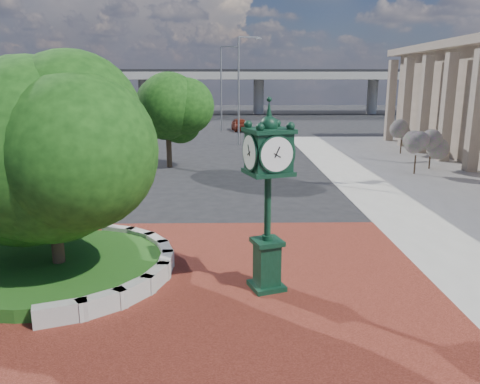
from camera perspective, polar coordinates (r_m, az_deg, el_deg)
name	(u,v)px	position (r m, az deg, el deg)	size (l,w,h in m)	color
ground	(225,273)	(14.46, -1.79, -9.83)	(200.00, 200.00, 0.00)	black
plaza	(225,286)	(13.53, -1.85, -11.42)	(12.00, 12.00, 0.04)	#5F2116
planter_wall	(136,265)	(14.64, -12.58, -8.71)	(2.96, 6.77, 0.54)	#9E9B93
grass_bed	(60,268)	(15.29, -21.11, -8.63)	(6.10, 6.10, 0.40)	#1F4513
overpass	(229,76)	(83.29, -1.38, 13.99)	(90.00, 12.00, 7.50)	#9E9B93
tree_planter	(49,152)	(14.40, -22.29, 4.51)	(5.20, 5.20, 6.33)	#38281C
tree_street	(168,119)	(31.66, -8.78, 8.80)	(4.40, 4.40, 5.45)	#38281C
post_clock	(268,190)	(12.49, 3.43, 0.26)	(1.33, 1.33, 5.22)	black
parked_car	(240,125)	(54.99, 0.01, 8.23)	(1.72, 4.28, 1.46)	#5E1A0D
street_lamp_near	(241,83)	(42.45, 0.13, 13.20)	(2.09, 0.70, 9.45)	slate
street_lamp_far	(223,82)	(55.06, -2.08, 13.27)	(2.11, 0.63, 9.50)	slate
shrub_near	(416,149)	(30.94, 20.68, 4.92)	(1.20, 1.20, 2.20)	#38281C
shrub_mid	(431,145)	(33.11, 22.27, 5.29)	(1.20, 1.20, 2.20)	#38281C
shrub_far	(402,134)	(39.29, 19.13, 6.68)	(1.20, 1.20, 2.20)	#38281C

